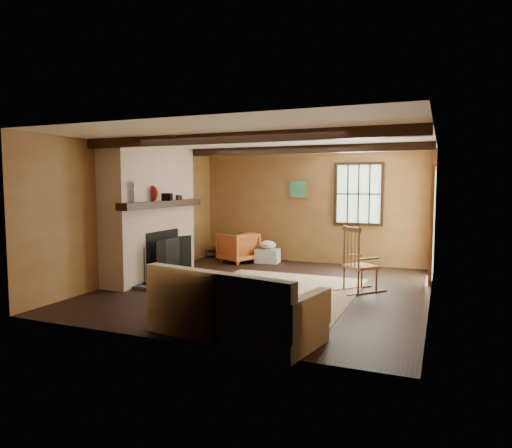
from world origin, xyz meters
The scene contains 10 objects.
ground centered at (0.00, 0.00, 0.00)m, with size 5.50×5.50×0.00m, color black.
room_envelope centered at (0.22, 0.26, 1.63)m, with size 5.02×5.52×2.44m.
fireplace centered at (-2.23, 0.00, 1.10)m, with size 1.02×2.30×2.40m.
rug centered at (0.20, -0.20, 0.00)m, with size 2.50×3.00×0.01m, color tan.
rocking_chair centered at (1.43, 0.33, 0.44)m, with size 0.80×0.83×1.05m.
sofa centered at (0.51, -2.37, 0.28)m, with size 2.07×1.23×0.79m.
firewood_pile centered at (-2.08, 2.51, 0.13)m, with size 0.71×0.13×0.26m.
laundry_basket centered at (-0.86, 2.31, 0.15)m, with size 0.50×0.38×0.30m, color silver.
basket_pillow centered at (-0.86, 2.31, 0.39)m, with size 0.37×0.29×0.18m, color white.
armchair centered at (-1.49, 2.12, 0.33)m, with size 0.70×0.72×0.66m, color #BF6026.
Camera 1 is at (2.63, -6.87, 1.70)m, focal length 32.00 mm.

